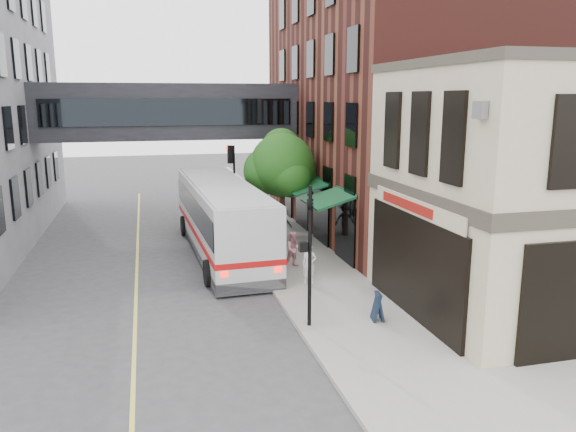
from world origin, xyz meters
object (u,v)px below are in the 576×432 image
pedestrian_a (309,264)px  sandwich_board (378,307)px  bus (222,215)px  pedestrian_b (294,249)px  newspaper_box (276,257)px  pedestrian_c (282,223)px

pedestrian_a → sandwich_board: bearing=-64.9°
bus → sandwich_board: (3.74, -9.71, -1.24)m
bus → pedestrian_b: 4.34m
pedestrian_a → newspaper_box: size_ratio=1.56×
pedestrian_c → sandwich_board: bearing=-95.8°
newspaper_box → pedestrian_b: bearing=-17.8°
pedestrian_a → pedestrian_c: pedestrian_c is taller
sandwich_board → pedestrian_c: bearing=102.5°
bus → pedestrian_b: (2.62, -3.33, -0.94)m
bus → newspaper_box: 4.02m
newspaper_box → pedestrian_c: bearing=53.0°
bus → pedestrian_c: bearing=24.8°
pedestrian_a → newspaper_box: 2.37m
bus → sandwich_board: 10.48m
bus → pedestrian_a: 6.24m
bus → pedestrian_a: bearing=-64.7°
pedestrian_a → sandwich_board: size_ratio=1.67×
pedestrian_a → pedestrian_b: bearing=100.6°
bus → sandwich_board: bearing=-68.9°
pedestrian_a → pedestrian_b: pedestrian_a is taller
pedestrian_c → sandwich_board: (0.47, -11.23, -0.37)m
bus → newspaper_box: bus is taller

